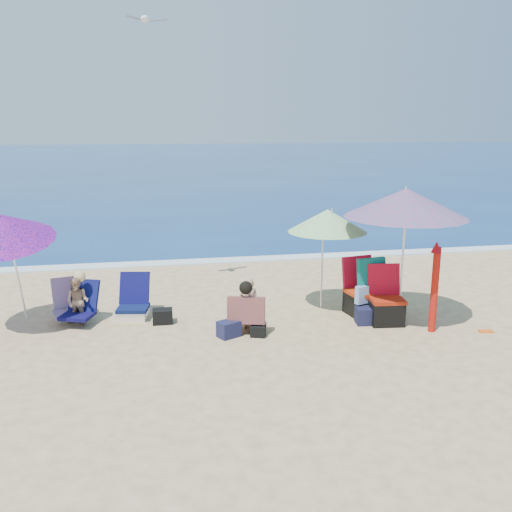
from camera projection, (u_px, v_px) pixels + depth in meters
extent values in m
plane|color=#D8BC84|center=(288.00, 342.00, 8.26)|extent=(120.00, 120.00, 0.00)
cube|color=navy|center=(172.00, 160.00, 51.27)|extent=(120.00, 80.00, 0.12)
cube|color=white|center=(236.00, 260.00, 13.13)|extent=(120.00, 0.50, 0.04)
cylinder|color=white|center=(403.00, 261.00, 8.91)|extent=(0.04, 0.04, 2.05)
cone|color=#DC1D6F|center=(406.00, 203.00, 8.67)|extent=(2.08, 2.08, 0.46)
cylinder|color=silver|center=(406.00, 190.00, 8.61)|extent=(0.03, 0.03, 0.12)
cylinder|color=silver|center=(322.00, 262.00, 9.61)|extent=(0.04, 0.04, 1.65)
cone|color=green|center=(327.00, 221.00, 9.36)|extent=(1.61, 1.61, 0.39)
cylinder|color=silver|center=(332.00, 211.00, 9.22)|extent=(0.03, 0.03, 0.10)
cylinder|color=white|center=(17.00, 274.00, 8.78)|extent=(0.10, 0.44, 1.66)
cone|color=#C11B87|center=(4.00, 228.00, 8.33)|extent=(1.67, 1.72, 0.77)
cylinder|color=#B8170D|center=(434.00, 290.00, 8.52)|extent=(0.15, 0.15, 1.36)
cone|color=#A80C11|center=(437.00, 247.00, 8.12)|extent=(0.21, 0.21, 0.17)
cube|color=#0B153E|center=(133.00, 308.00, 9.21)|extent=(0.57, 0.52, 0.06)
cube|color=#0C0C45|center=(135.00, 288.00, 9.41)|extent=(0.54, 0.37, 0.53)
cube|color=white|center=(132.00, 313.00, 9.26)|extent=(0.59, 0.54, 0.16)
cube|color=#C15B44|center=(69.00, 313.00, 9.01)|extent=(0.56, 0.52, 0.06)
cube|color=#DE664E|center=(67.00, 292.00, 9.28)|extent=(0.52, 0.38, 0.50)
cube|color=silver|center=(72.00, 313.00, 9.28)|extent=(0.58, 0.54, 0.15)
cube|color=#A2200B|center=(387.00, 300.00, 8.94)|extent=(0.59, 0.54, 0.06)
cube|color=red|center=(383.00, 280.00, 9.10)|extent=(0.55, 0.21, 0.54)
cube|color=black|center=(386.00, 312.00, 8.99)|extent=(0.57, 0.52, 0.38)
cube|color=#B8300D|center=(364.00, 292.00, 9.30)|extent=(0.64, 0.59, 0.06)
cube|color=red|center=(357.00, 272.00, 9.49)|extent=(0.58, 0.25, 0.56)
cube|color=black|center=(363.00, 303.00, 9.43)|extent=(0.61, 0.57, 0.40)
cube|color=#09705E|center=(371.00, 275.00, 9.14)|extent=(0.52, 0.26, 0.56)
cube|color=#7E9DC9|center=(362.00, 295.00, 9.04)|extent=(0.24, 0.17, 0.30)
imported|color=tan|center=(249.00, 303.00, 8.69)|extent=(0.35, 0.28, 0.84)
cube|color=#1E0D5F|center=(248.00, 319.00, 8.74)|extent=(0.56, 0.52, 0.06)
cube|color=#1F0D5E|center=(246.00, 310.00, 8.46)|extent=(0.61, 0.35, 0.43)
sphere|color=black|center=(246.00, 288.00, 8.40)|extent=(0.21, 0.21, 0.21)
imported|color=tan|center=(78.00, 302.00, 8.87)|extent=(0.46, 0.41, 0.79)
cube|color=#0D0B40|center=(77.00, 316.00, 8.87)|extent=(0.59, 0.56, 0.06)
cube|color=#0D114B|center=(84.00, 295.00, 9.08)|extent=(0.54, 0.42, 0.51)
sphere|color=#D7BF7C|center=(80.00, 276.00, 8.89)|extent=(0.19, 0.19, 0.19)
cube|color=#1C1D3D|center=(229.00, 329.00, 8.43)|extent=(0.39, 0.35, 0.25)
cube|color=black|center=(163.00, 316.00, 9.01)|extent=(0.32, 0.24, 0.24)
cube|color=tan|center=(253.00, 321.00, 8.84)|extent=(0.27, 0.23, 0.20)
cube|color=#181A36|center=(367.00, 316.00, 8.98)|extent=(0.39, 0.31, 0.27)
cube|color=black|center=(258.00, 331.00, 8.45)|extent=(0.27, 0.23, 0.18)
cube|color=orange|center=(486.00, 331.00, 8.64)|extent=(0.23, 0.14, 0.03)
ellipsoid|color=white|center=(145.00, 19.00, 9.32)|extent=(0.24, 0.35, 0.12)
cube|color=gray|center=(135.00, 18.00, 9.28)|extent=(0.32, 0.17, 0.07)
cube|color=gray|center=(159.00, 20.00, 9.50)|extent=(0.32, 0.17, 0.07)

